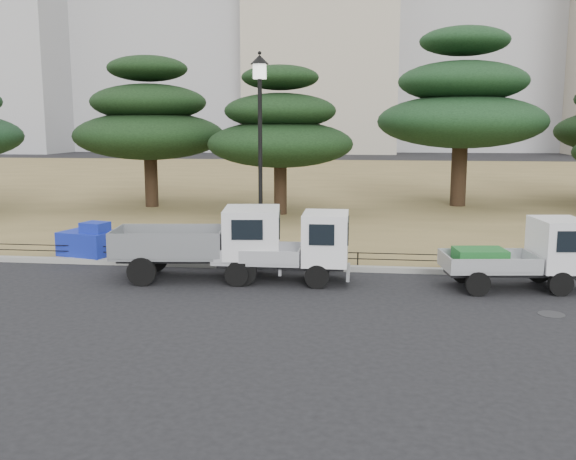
# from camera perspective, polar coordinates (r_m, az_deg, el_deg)

# --- Properties ---
(ground) EXTENTS (220.00, 220.00, 0.00)m
(ground) POSITION_cam_1_polar(r_m,az_deg,el_deg) (16.75, -0.86, -5.51)
(ground) COLOR black
(lawn) EXTENTS (120.00, 56.00, 0.15)m
(lawn) POSITION_cam_1_polar(r_m,az_deg,el_deg) (46.87, 4.41, 4.22)
(lawn) COLOR olive
(lawn) RESTS_ON ground
(curb) EXTENTS (120.00, 0.25, 0.16)m
(curb) POSITION_cam_1_polar(r_m,az_deg,el_deg) (19.23, 0.23, -3.30)
(curb) COLOR gray
(curb) RESTS_ON ground
(truck_large) EXTENTS (4.79, 2.35, 2.01)m
(truck_large) POSITION_cam_1_polar(r_m,az_deg,el_deg) (18.06, -7.10, -0.86)
(truck_large) COLOR black
(truck_large) RESTS_ON ground
(truck_kei_front) EXTENTS (3.68, 1.65, 1.94)m
(truck_kei_front) POSITION_cam_1_polar(r_m,az_deg,el_deg) (17.63, 0.43, -1.54)
(truck_kei_front) COLOR black
(truck_kei_front) RESTS_ON ground
(truck_kei_rear) EXTENTS (3.74, 1.97, 1.87)m
(truck_kei_rear) POSITION_cam_1_polar(r_m,az_deg,el_deg) (17.93, 20.24, -2.04)
(truck_kei_rear) COLOR black
(truck_kei_rear) RESTS_ON ground
(street_lamp) EXTENTS (0.55, 0.55, 6.14)m
(street_lamp) POSITION_cam_1_polar(r_m,az_deg,el_deg) (19.20, -2.50, 9.38)
(street_lamp) COLOR black
(street_lamp) RESTS_ON lawn
(pipe_fence) EXTENTS (38.00, 0.04, 0.40)m
(pipe_fence) POSITION_cam_1_polar(r_m,az_deg,el_deg) (19.30, 0.28, -2.16)
(pipe_fence) COLOR black
(pipe_fence) RESTS_ON lawn
(tarp_pile) EXTENTS (1.89, 1.58, 1.09)m
(tarp_pile) POSITION_cam_1_polar(r_m,az_deg,el_deg) (21.53, -17.27, -0.98)
(tarp_pile) COLOR #1629B0
(tarp_pile) RESTS_ON lawn
(manhole) EXTENTS (0.60, 0.60, 0.01)m
(manhole) POSITION_cam_1_polar(r_m,az_deg,el_deg) (16.00, 22.37, -6.94)
(manhole) COLOR #2D2D30
(manhole) RESTS_ON ground
(pine_west_near) EXTENTS (7.48, 7.48, 7.48)m
(pine_west_near) POSITION_cam_1_polar(r_m,az_deg,el_deg) (33.14, -12.24, 9.48)
(pine_west_near) COLOR black
(pine_west_near) RESTS_ON lawn
(pine_center_left) EXTENTS (6.67, 6.67, 6.78)m
(pine_center_left) POSITION_cam_1_polar(r_m,az_deg,el_deg) (29.65, -0.69, 8.95)
(pine_center_left) COLOR black
(pine_center_left) RESTS_ON lawn
(pine_center_right) EXTENTS (8.39, 8.39, 8.90)m
(pine_center_right) POSITION_cam_1_polar(r_m,az_deg,el_deg) (33.90, 15.19, 10.79)
(pine_center_right) COLOR black
(pine_center_right) RESTS_ON lawn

